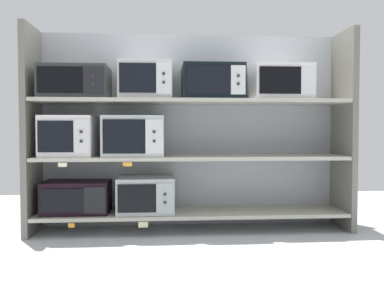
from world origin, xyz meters
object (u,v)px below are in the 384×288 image
object	(u,v)px
microwave_1	(146,194)
microwave_2	(69,136)
microwave_5	(146,81)
microwave_4	(76,83)
microwave_0	(77,197)
microwave_7	(280,83)
microwave_6	(212,83)
microwave_3	(134,136)

from	to	relation	value
microwave_1	microwave_2	bearing A→B (deg)	179.99
microwave_2	microwave_5	distance (m)	0.79
microwave_4	microwave_2	bearing A→B (deg)	179.88
microwave_2	microwave_4	xyz separation A→B (m)	(0.06, -0.00, 0.44)
microwave_2	microwave_4	world-z (taller)	microwave_4
microwave_0	microwave_7	bearing A→B (deg)	-0.01
microwave_1	microwave_6	size ratio (longest dim) A/B	0.94
microwave_4	microwave_5	xyz separation A→B (m)	(0.58, 0.00, 0.02)
microwave_5	microwave_7	xyz separation A→B (m)	(1.15, 0.00, -0.01)
microwave_0	microwave_7	distance (m)	1.98
microwave_1	microwave_7	bearing A→B (deg)	0.00
microwave_7	microwave_0	bearing A→B (deg)	179.99
microwave_5	microwave_6	size ratio (longest dim) A/B	0.86
microwave_2	microwave_6	size ratio (longest dim) A/B	0.83
microwave_7	microwave_4	bearing A→B (deg)	-180.00
microwave_1	microwave_7	world-z (taller)	microwave_7
microwave_2	microwave_5	bearing A→B (deg)	-0.01
microwave_2	microwave_6	distance (m)	1.28
microwave_3	microwave_7	size ratio (longest dim) A/B	1.02
microwave_1	microwave_3	distance (m)	0.51
microwave_0	microwave_6	bearing A→B (deg)	-0.02
microwave_3	microwave_2	bearing A→B (deg)	179.97
microwave_1	microwave_2	xyz separation A→B (m)	(-0.64, 0.00, 0.50)
microwave_2	microwave_4	bearing A→B (deg)	-0.12
microwave_0	microwave_3	bearing A→B (deg)	-0.05
microwave_1	microwave_0	bearing A→B (deg)	179.98
microwave_0	microwave_6	distance (m)	1.49
microwave_2	microwave_5	world-z (taller)	microwave_5
microwave_2	microwave_6	bearing A→B (deg)	-0.01
microwave_3	microwave_4	distance (m)	0.65
microwave_1	microwave_6	bearing A→B (deg)	-0.02
microwave_4	microwave_0	bearing A→B (deg)	62.02
microwave_6	microwave_7	bearing A→B (deg)	0.03
microwave_2	microwave_7	distance (m)	1.85
microwave_1	microwave_5	xyz separation A→B (m)	(0.00, 0.00, 0.96)
microwave_4	microwave_6	world-z (taller)	microwave_6
microwave_6	microwave_7	distance (m)	0.59
microwave_1	microwave_7	distance (m)	1.49
microwave_3	microwave_5	bearing A→B (deg)	0.12
microwave_5	microwave_3	bearing A→B (deg)	-179.88
microwave_5	microwave_6	distance (m)	0.56
microwave_3	microwave_5	world-z (taller)	microwave_5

